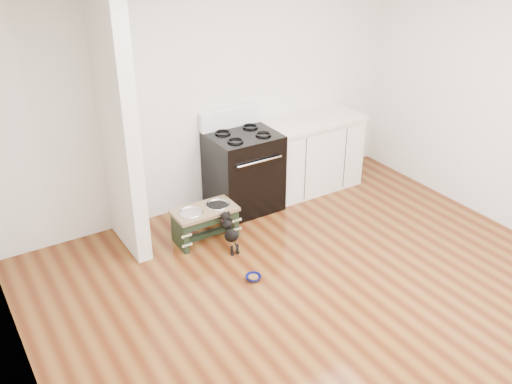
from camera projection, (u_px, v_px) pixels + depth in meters
name	position (u px, v px, depth m)	size (l,w,h in m)	color
ground	(345.00, 314.00, 5.03)	(5.00, 5.00, 0.00)	#4B200D
room_shell	(360.00, 144.00, 4.29)	(5.00, 5.00, 5.00)	silver
partition_wall	(117.00, 124.00, 5.44)	(0.15, 0.80, 2.70)	silver
oven_range	(243.00, 170.00, 6.56)	(0.76, 0.69, 1.14)	black
cabinet_run	(311.00, 153.00, 7.04)	(1.24, 0.64, 0.91)	white
dog_feeder	(205.00, 218.00, 6.01)	(0.67, 0.36, 0.38)	black
puppy	(230.00, 231.00, 5.85)	(0.12, 0.35, 0.41)	black
floor_bowl	(253.00, 278.00, 5.47)	(0.17, 0.17, 0.05)	#0C135A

